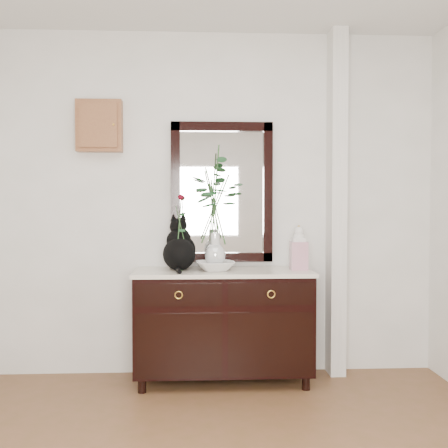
{
  "coord_description": "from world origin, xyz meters",
  "views": [
    {
      "loc": [
        -0.09,
        -2.17,
        1.33
      ],
      "look_at": [
        0.1,
        1.63,
        1.2
      ],
      "focal_mm": 42.0,
      "sensor_mm": 36.0,
      "label": 1
    }
  ],
  "objects": [
    {
      "name": "ginger_jar",
      "position": [
        0.67,
        1.73,
        1.02
      ],
      "size": [
        0.13,
        0.13,
        0.34
      ],
      "primitive_type": null,
      "rotation": [
        0.0,
        0.0,
        -0.02
      ],
      "color": "white",
      "rests_on": "sideboard"
    },
    {
      "name": "wall_mirror",
      "position": [
        0.1,
        1.97,
        1.44
      ],
      "size": [
        0.8,
        0.06,
        1.1
      ],
      "color": "black",
      "rests_on": "wall_back"
    },
    {
      "name": "wall_back",
      "position": [
        0.0,
        1.98,
        1.35
      ],
      "size": [
        3.6,
        0.04,
        2.7
      ],
      "primitive_type": "cube",
      "color": "white",
      "rests_on": "ground"
    },
    {
      "name": "lotus_bowl",
      "position": [
        0.04,
        1.7,
        0.89
      ],
      "size": [
        0.33,
        0.33,
        0.07
      ],
      "primitive_type": "imported",
      "rotation": [
        0.0,
        0.0,
        0.18
      ],
      "color": "silver",
      "rests_on": "sideboard"
    },
    {
      "name": "pilaster",
      "position": [
        1.0,
        1.9,
        1.35
      ],
      "size": [
        0.12,
        0.2,
        2.7
      ],
      "primitive_type": "cube",
      "color": "white",
      "rests_on": "ground"
    },
    {
      "name": "vase_branches",
      "position": [
        0.04,
        1.7,
        1.33
      ],
      "size": [
        0.57,
        0.57,
        0.92
      ],
      "primitive_type": null,
      "rotation": [
        0.0,
        0.0,
        -0.38
      ],
      "color": "silver",
      "rests_on": "lotus_bowl"
    },
    {
      "name": "cat",
      "position": [
        -0.23,
        1.78,
        1.05
      ],
      "size": [
        0.32,
        0.38,
        0.4
      ],
      "primitive_type": null,
      "rotation": [
        0.0,
        0.0,
        0.13
      ],
      "color": "black",
      "rests_on": "sideboard"
    },
    {
      "name": "sideboard",
      "position": [
        0.1,
        1.73,
        0.47
      ],
      "size": [
        1.33,
        0.52,
        0.82
      ],
      "color": "black",
      "rests_on": "ground"
    },
    {
      "name": "bud_vase_rose",
      "position": [
        -0.23,
        1.74,
        1.14
      ],
      "size": [
        0.09,
        0.09,
        0.58
      ],
      "primitive_type": null,
      "rotation": [
        0.0,
        0.0,
        -0.33
      ],
      "color": "#2B632C",
      "rests_on": "sideboard"
    },
    {
      "name": "key_cabinet",
      "position": [
        -0.85,
        1.94,
        1.95
      ],
      "size": [
        0.35,
        0.1,
        0.4
      ],
      "primitive_type": "cube",
      "color": "brown",
      "rests_on": "wall_back"
    }
  ]
}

